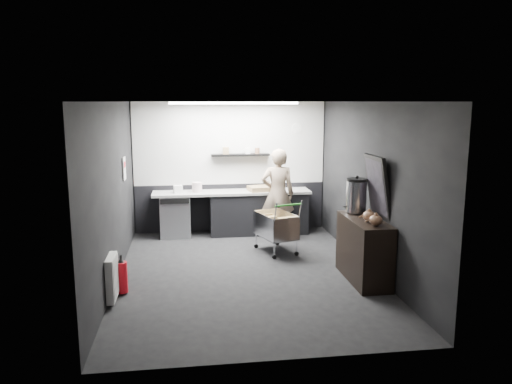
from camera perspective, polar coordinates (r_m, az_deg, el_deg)
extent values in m
plane|color=black|center=(8.06, -1.13, -9.26)|extent=(5.50, 5.50, 0.00)
plane|color=silver|center=(7.60, -1.21, 10.30)|extent=(5.50, 5.50, 0.00)
plane|color=black|center=(10.42, -2.96, 2.85)|extent=(5.50, 0.00, 5.50)
plane|color=black|center=(5.06, 2.52, -5.19)|extent=(5.50, 0.00, 5.50)
plane|color=black|center=(7.75, -16.02, -0.14)|extent=(0.00, 5.50, 5.50)
plane|color=black|center=(8.19, 12.86, 0.56)|extent=(0.00, 5.50, 5.50)
cube|color=silver|center=(10.35, -2.97, 5.58)|extent=(3.95, 0.02, 1.70)
cube|color=black|center=(10.55, -2.90, -1.75)|extent=(3.95, 0.02, 1.00)
cube|color=black|center=(10.28, -1.79, 4.27)|extent=(1.20, 0.22, 0.04)
cylinder|color=white|center=(10.53, 4.69, 7.28)|extent=(0.20, 0.03, 0.20)
cube|color=silver|center=(8.99, -14.83, 2.61)|extent=(0.02, 0.30, 0.40)
cube|color=red|center=(8.98, -14.82, 3.05)|extent=(0.02, 0.22, 0.10)
cube|color=white|center=(7.13, -16.14, -9.38)|extent=(0.10, 0.50, 0.60)
cube|color=white|center=(9.44, -2.55, 10.11)|extent=(2.40, 0.20, 0.04)
cube|color=black|center=(10.32, 0.30, -2.42)|extent=(2.00, 0.56, 0.85)
cube|color=#A4A4A0|center=(10.17, -2.77, -0.04)|extent=(3.20, 0.60, 0.05)
cube|color=#9EA0A5|center=(10.23, -9.18, -2.68)|extent=(0.60, 0.58, 0.85)
cube|color=black|center=(9.86, -9.28, -1.06)|extent=(0.56, 0.02, 0.10)
imported|color=#C0B098|center=(9.84, 2.50, -0.23)|extent=(0.69, 0.49, 1.80)
cube|color=silver|center=(9.08, 2.29, -5.05)|extent=(0.75, 0.93, 0.02)
cube|color=silver|center=(8.99, 0.71, -3.85)|extent=(0.26, 0.78, 0.43)
cube|color=silver|center=(9.08, 3.88, -3.73)|extent=(0.26, 0.78, 0.43)
cube|color=silver|center=(8.65, 2.77, -4.42)|extent=(0.51, 0.18, 0.43)
cube|color=silver|center=(9.41, 1.87, -3.21)|extent=(0.51, 0.18, 0.43)
cylinder|color=silver|center=(8.74, 1.26, -6.59)|extent=(0.02, 0.02, 0.29)
cylinder|color=silver|center=(8.82, 4.14, -6.45)|extent=(0.02, 0.02, 0.29)
cylinder|color=silver|center=(9.43, 0.55, -5.30)|extent=(0.02, 0.02, 0.29)
cylinder|color=silver|center=(9.51, 3.22, -5.20)|extent=(0.02, 0.02, 0.29)
cylinder|color=green|center=(8.49, 2.87, -1.56)|extent=(0.51, 0.19, 0.03)
cube|color=olive|center=(9.11, 1.48, -3.76)|extent=(0.31, 0.34, 0.36)
cube|color=olive|center=(8.95, 3.27, -4.14)|extent=(0.28, 0.32, 0.33)
cylinder|color=black|center=(8.77, 1.26, -7.36)|extent=(0.08, 0.05, 0.08)
cylinder|color=black|center=(9.47, 0.55, -6.03)|extent=(0.08, 0.05, 0.08)
cylinder|color=black|center=(8.85, 4.13, -7.22)|extent=(0.08, 0.05, 0.08)
cylinder|color=black|center=(9.54, 3.21, -5.92)|extent=(0.08, 0.05, 0.08)
cube|color=black|center=(7.80, 12.22, -6.47)|extent=(0.48, 1.28, 0.96)
cylinder|color=silver|center=(8.02, 11.38, -0.50)|extent=(0.32, 0.32, 0.49)
cylinder|color=black|center=(7.97, 11.45, 1.38)|extent=(0.32, 0.32, 0.04)
sphere|color=black|center=(7.97, 11.46, 1.68)|extent=(0.05, 0.05, 0.05)
ellipsoid|color=brown|center=(7.52, 12.80, -2.69)|extent=(0.19, 0.19, 0.15)
ellipsoid|color=brown|center=(7.27, 13.54, -3.15)|extent=(0.19, 0.19, 0.15)
cube|color=black|center=(7.71, 13.75, 0.58)|extent=(0.22, 0.75, 0.95)
cube|color=black|center=(7.70, 13.58, 0.57)|extent=(0.15, 0.64, 0.82)
cylinder|color=red|center=(7.41, -15.10, -9.39)|extent=(0.17, 0.17, 0.44)
cone|color=black|center=(7.33, -15.19, -7.55)|extent=(0.11, 0.11, 0.07)
cylinder|color=black|center=(7.32, -15.20, -7.22)|extent=(0.03, 0.03, 0.07)
cube|color=olive|center=(10.18, 0.57, 0.40)|extent=(0.55, 0.46, 0.10)
cylinder|color=beige|center=(10.11, -6.75, 0.55)|extent=(0.20, 0.20, 0.20)
cube|color=white|center=(10.07, -8.90, 0.32)|extent=(0.19, 0.16, 0.15)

